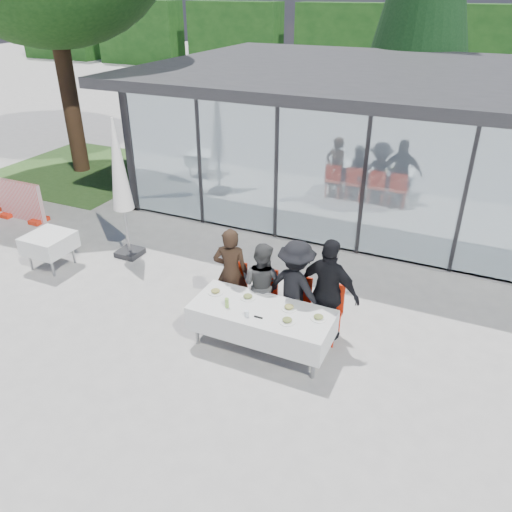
{
  "coord_description": "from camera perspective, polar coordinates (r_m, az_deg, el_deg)",
  "views": [
    {
      "loc": [
        3.06,
        -5.74,
        5.19
      ],
      "look_at": [
        -0.12,
        1.2,
        1.08
      ],
      "focal_mm": 35.0,
      "sensor_mm": 36.0,
      "label": 1
    }
  ],
  "objects": [
    {
      "name": "diner_c",
      "position": [
        8.23,
        4.57,
        -3.67
      ],
      "size": [
        1.34,
        1.34,
        1.69
      ],
      "primitive_type": "imported",
      "rotation": [
        0.0,
        0.0,
        2.87
      ],
      "color": "black",
      "rests_on": "ground"
    },
    {
      "name": "folded_eyeglasses",
      "position": [
        7.67,
        0.27,
        -7.01
      ],
      "size": [
        0.14,
        0.03,
        0.01
      ],
      "primitive_type": "cube",
      "color": "black",
      "rests_on": "dining_table"
    },
    {
      "name": "ground",
      "position": [
        8.32,
        -2.75,
        -10.33
      ],
      "size": [
        90.0,
        90.0,
        0.0
      ],
      "primitive_type": "plane",
      "color": "#9B9793",
      "rests_on": "ground"
    },
    {
      "name": "diner_chair_c",
      "position": [
        8.46,
        4.69,
        -5.15
      ],
      "size": [
        0.44,
        0.44,
        0.97
      ],
      "color": "red",
      "rests_on": "ground"
    },
    {
      "name": "diner_chair_b",
      "position": [
        8.65,
        0.87,
        -4.23
      ],
      "size": [
        0.44,
        0.44,
        0.97
      ],
      "color": "red",
      "rests_on": "ground"
    },
    {
      "name": "plate_b",
      "position": [
        8.11,
        -0.93,
        -4.68
      ],
      "size": [
        0.25,
        0.25,
        0.07
      ],
      "color": "silver",
      "rests_on": "dining_table"
    },
    {
      "name": "market_umbrella",
      "position": [
        10.6,
        -15.37,
        9.16
      ],
      "size": [
        0.5,
        0.5,
        3.0
      ],
      "color": "black",
      "rests_on": "ground"
    },
    {
      "name": "treeline",
      "position": [
        34.24,
        17.35,
        22.16
      ],
      "size": [
        62.5,
        2.0,
        4.4
      ],
      "color": "#133510",
      "rests_on": "ground"
    },
    {
      "name": "spare_table_left",
      "position": [
        11.13,
        -22.58,
        1.39
      ],
      "size": [
        0.86,
        0.86,
        0.74
      ],
      "color": "silver",
      "rests_on": "ground"
    },
    {
      "name": "plate_d",
      "position": [
        7.69,
        7.16,
        -6.98
      ],
      "size": [
        0.25,
        0.25,
        0.07
      ],
      "color": "silver",
      "rests_on": "dining_table"
    },
    {
      "name": "pavilion",
      "position": [
        14.27,
        20.45,
        14.29
      ],
      "size": [
        14.8,
        8.8,
        3.44
      ],
      "color": "gray",
      "rests_on": "ground"
    },
    {
      "name": "juice_bottle",
      "position": [
        7.88,
        -3.35,
        -5.36
      ],
      "size": [
        0.06,
        0.06,
        0.16
      ],
      "primitive_type": "cylinder",
      "color": "#84B34A",
      "rests_on": "dining_table"
    },
    {
      "name": "plate_a",
      "position": [
        8.27,
        -4.65,
        -4.07
      ],
      "size": [
        0.25,
        0.25,
        0.07
      ],
      "color": "silver",
      "rests_on": "dining_table"
    },
    {
      "name": "diner_chair_a",
      "position": [
        8.87,
        -2.6,
        -3.38
      ],
      "size": [
        0.44,
        0.44,
        0.97
      ],
      "color": "red",
      "rests_on": "ground"
    },
    {
      "name": "plate_c",
      "position": [
        7.87,
        3.8,
        -5.88
      ],
      "size": [
        0.25,
        0.25,
        0.07
      ],
      "color": "silver",
      "rests_on": "dining_table"
    },
    {
      "name": "diner_d",
      "position": [
        8.06,
        8.3,
        -4.08
      ],
      "size": [
        1.28,
        1.28,
        1.83
      ],
      "primitive_type": "imported",
      "rotation": [
        0.0,
        0.0,
        2.93
      ],
      "color": "black",
      "rests_on": "ground"
    },
    {
      "name": "diner_b",
      "position": [
        8.47,
        0.65,
        -3.22
      ],
      "size": [
        0.83,
        0.83,
        1.53
      ],
      "primitive_type": "imported",
      "rotation": [
        0.0,
        0.0,
        3.02
      ],
      "color": "#454545",
      "rests_on": "ground"
    },
    {
      "name": "grass_patch",
      "position": [
        17.27,
        -19.25,
        9.28
      ],
      "size": [
        5.0,
        5.0,
        0.02
      ],
      "primitive_type": "cube",
      "color": "#385926",
      "rests_on": "ground"
    },
    {
      "name": "drinking_glasses",
      "position": [
        7.68,
        -1.08,
        -6.6
      ],
      "size": [
        0.07,
        0.07,
        0.1
      ],
      "color": "silver",
      "rests_on": "dining_table"
    },
    {
      "name": "dining_table",
      "position": [
        7.98,
        0.64,
        -7.35
      ],
      "size": [
        2.26,
        0.96,
        0.75
      ],
      "color": "silver",
      "rests_on": "ground"
    },
    {
      "name": "plate_extra",
      "position": [
        7.58,
        3.59,
        -7.36
      ],
      "size": [
        0.25,
        0.25,
        0.07
      ],
      "color": "silver",
      "rests_on": "dining_table"
    },
    {
      "name": "diner_chair_d",
      "position": [
        8.33,
        8.29,
        -6.0
      ],
      "size": [
        0.44,
        0.44,
        0.97
      ],
      "color": "red",
      "rests_on": "ground"
    },
    {
      "name": "diner_a",
      "position": [
        8.65,
        -2.89,
        -1.94
      ],
      "size": [
        0.76,
        0.76,
        1.68
      ],
      "primitive_type": "imported",
      "rotation": [
        0.0,
        0.0,
        3.42
      ],
      "color": "#2F1F15",
      "rests_on": "ground"
    }
  ]
}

